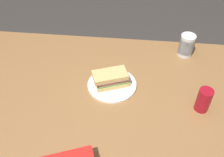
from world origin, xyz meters
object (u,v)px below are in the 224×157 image
Objects in this scene: soda_can_red at (204,100)px; paper_plate at (112,85)px; plastic_cup_stack at (187,45)px; dining_table at (92,118)px; sandwich at (111,78)px.

paper_plate is at bearing -14.05° from soda_can_red.
soda_can_red is at bearing 95.05° from plastic_cup_stack.
soda_can_red is 0.93× the size of plastic_cup_stack.
dining_table is at bearing 44.42° from plastic_cup_stack.
plastic_cup_stack is (-0.48, -0.47, 0.14)m from dining_table.
plastic_cup_stack is at bearing -135.58° from dining_table.
soda_can_red is (-0.44, 0.11, 0.01)m from sandwich.
soda_can_red is at bearing 166.42° from sandwich.
sandwich is at bearing -115.35° from dining_table.
sandwich is at bearing 37.35° from plastic_cup_stack.
dining_table is 0.69m from plastic_cup_stack.
dining_table is at bearing 64.27° from paper_plate.
plastic_cup_stack is (-0.40, -0.30, 0.06)m from paper_plate.
sandwich is at bearing 47.51° from paper_plate.
sandwich is 0.51m from plastic_cup_stack.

